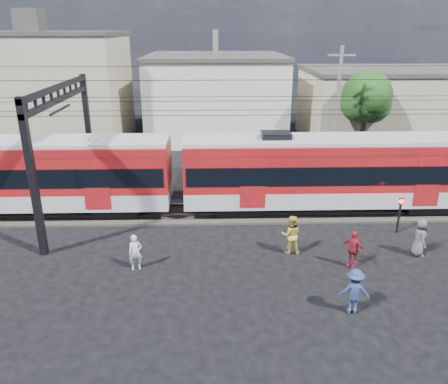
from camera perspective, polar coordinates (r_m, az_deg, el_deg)
The scene contains 17 objects.
ground at distance 17.23m, azimuth 6.87°, elevation -13.15°, with size 120.00×120.00×0.00m, color black.
track_bed at distance 24.21m, azimuth 4.22°, elevation -2.46°, with size 70.00×3.40×0.12m, color #2D2823.
rail_near at distance 23.48m, azimuth 4.41°, elevation -2.91°, with size 70.00×0.12×0.12m, color #59544C.
rail_far at distance 24.85m, azimuth 4.06°, elevation -1.53°, with size 70.00×0.12×0.12m, color #59544C.
commuter_train at distance 24.22m, azimuth 14.62°, elevation 2.83°, with size 50.30×3.08×4.17m.
catenary at distance 23.42m, azimuth -17.26°, elevation 8.90°, with size 70.00×9.30×7.52m.
building_west at distance 41.13m, azimuth -22.94°, elevation 12.26°, with size 14.28×10.20×9.30m.
building_midwest at distance 41.56m, azimuth -1.07°, elevation 12.52°, with size 12.24×12.24×7.30m.
building_mideast at distance 42.01m, azimuth 21.77°, elevation 10.48°, with size 16.32×10.20×6.30m.
utility_pole_mid at distance 30.74m, azimuth 14.53°, elevation 10.64°, with size 1.80×0.24×8.50m.
tree_near at distance 34.60m, azimuth 18.36°, elevation 11.53°, with size 3.82×3.64×6.72m.
pedestrian_a at distance 18.73m, azimuth -11.50°, elevation -7.72°, with size 0.56×0.37×1.54m, color silver.
pedestrian_b at distance 19.75m, azimuth 8.75°, elevation -5.53°, with size 0.88×0.69×1.82m, color gold.
pedestrian_c at distance 16.38m, azimuth 16.60°, elevation -12.32°, with size 1.12×0.64×1.73m, color navy.
pedestrian_d at distance 19.24m, azimuth 16.48°, elevation -7.18°, with size 0.98×0.41×1.67m, color maroon.
pedestrian_e at distance 21.22m, azimuth 24.18°, elevation -5.42°, with size 0.85×0.55×1.74m, color #504F54.
crossing_signal at distance 22.95m, azimuth 22.01°, elevation -2.05°, with size 0.27×0.27×1.84m.
Camera 1 is at (-2.41, -14.14, 9.55)m, focal length 35.00 mm.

